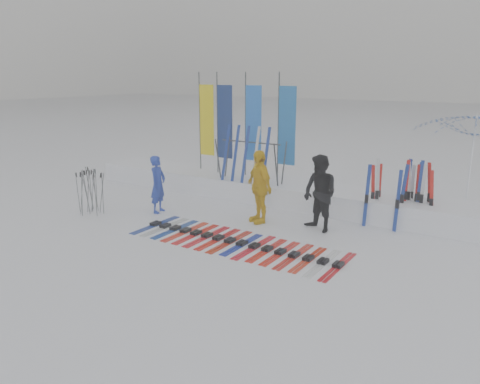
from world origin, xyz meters
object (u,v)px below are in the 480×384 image
Objects in this scene: person_blue at (158,184)px; person_black at (320,194)px; ski_rack at (250,156)px; person_yellow at (259,187)px; ski_row at (236,242)px; tent_canopy at (471,166)px.

person_black is at bearing -90.98° from person_blue.
person_black reaches higher than person_blue.
person_yellow is at bearing -52.41° from ski_rack.
person_black is 0.37× the size of ski_row.
person_blue is at bearing -144.00° from person_black.
person_black is (4.37, 0.93, 0.15)m from person_blue.
ski_row is at bearing -63.60° from ski_rack.
tent_canopy is 6.49m from ski_row.
ski_rack reaches higher than person_blue.
person_blue is 0.78× the size of ski_rack.
person_yellow is at bearing 102.52° from ski_row.
ski_rack is at bearing 116.40° from ski_row.
ski_rack is (1.50, 2.41, 0.59)m from person_blue.
person_blue is at bearing -151.83° from tent_canopy.
person_yellow is (-1.59, -0.20, 0.00)m from person_black.
person_yellow is 0.37× the size of ski_row.
ski_row is at bearing -46.17° from person_yellow.
ski_rack is at bearing -44.91° from person_blue.
person_blue is 0.31× the size of ski_row.
ski_rack is (-1.66, 3.34, 1.35)m from ski_row.
person_blue is 2.90m from ski_rack.
person_yellow is at bearing -149.00° from person_black.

